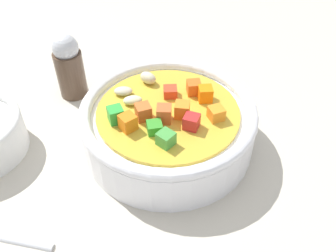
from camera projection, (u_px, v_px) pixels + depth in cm
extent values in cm
cube|color=#BAB2A0|center=(168.00, 149.00, 41.76)|extent=(140.00, 140.00, 2.00)
cylinder|color=white|center=(168.00, 129.00, 39.59)|extent=(18.31, 18.31, 4.40)
torus|color=white|center=(168.00, 111.00, 37.84)|extent=(18.49, 18.49, 1.28)
cylinder|color=gold|center=(168.00, 112.00, 37.96)|extent=(14.88, 14.88, 0.40)
cube|color=green|center=(166.00, 139.00, 33.84)|extent=(1.89, 1.89, 1.36)
ellipsoid|color=beige|center=(151.00, 77.00, 41.09)|extent=(2.05, 2.37, 1.31)
cube|color=green|center=(116.00, 115.00, 36.14)|extent=(1.48, 1.48, 1.58)
cube|color=red|center=(170.00, 92.00, 39.33)|extent=(1.86, 1.86, 1.02)
cube|color=orange|center=(128.00, 122.00, 35.30)|extent=(1.73, 1.73, 1.61)
cube|color=#338F27|center=(155.00, 127.00, 35.19)|extent=(1.72, 1.72, 1.04)
cube|color=red|center=(191.00, 122.00, 35.51)|extent=(2.02, 2.02, 1.41)
ellipsoid|color=beige|center=(133.00, 100.00, 38.40)|extent=(2.28, 1.79, 0.85)
cube|color=#EC5B2B|center=(164.00, 114.00, 36.14)|extent=(1.93, 1.93, 1.71)
ellipsoid|color=beige|center=(123.00, 91.00, 39.58)|extent=(2.35, 1.97, 0.84)
cube|color=orange|center=(206.00, 95.00, 38.45)|extent=(1.83, 1.83, 1.59)
cube|color=#D45C1C|center=(194.00, 87.00, 39.56)|extent=(1.79, 1.79, 1.43)
cube|color=orange|center=(182.00, 110.00, 36.64)|extent=(1.97, 1.97, 1.63)
cube|color=orange|center=(216.00, 113.00, 36.50)|extent=(1.51, 1.51, 1.31)
cube|color=#D65F26|center=(143.00, 111.00, 36.59)|extent=(1.53, 1.53, 1.57)
cylinder|color=#4C3828|center=(71.00, 74.00, 45.80)|extent=(3.49, 3.49, 5.99)
sphere|color=silver|center=(65.00, 48.00, 43.24)|extent=(3.14, 3.14, 3.14)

